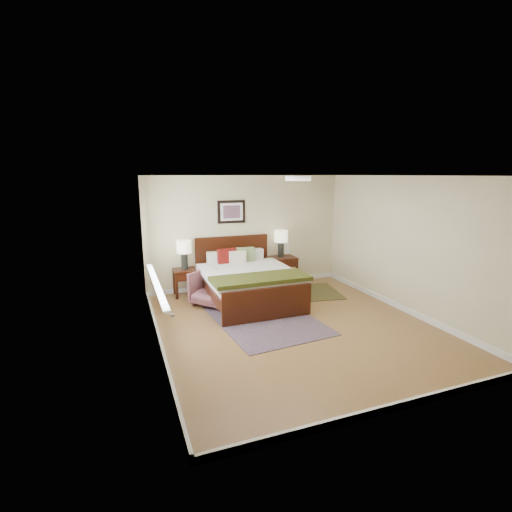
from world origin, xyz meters
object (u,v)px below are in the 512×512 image
object	(u,v)px
lamp_right	(281,239)
bed	(247,276)
nightstand_left	(185,275)
armchair	(213,288)
nightstand_right	(281,268)
rug_persian	(264,318)
lamp_left	(184,250)

from	to	relation	value
lamp_right	bed	bearing A→B (deg)	-142.88
bed	nightstand_left	distance (m)	1.37
bed	lamp_right	world-z (taller)	lamp_right
lamp_right	armchair	size ratio (longest dim) A/B	0.82
nightstand_left	nightstand_right	size ratio (longest dim) A/B	0.85
armchair	rug_persian	xyz separation A→B (m)	(0.65, -1.04, -0.33)
rug_persian	armchair	bearing A→B (deg)	117.04
rug_persian	nightstand_right	bearing A→B (deg)	52.68
bed	nightstand_left	world-z (taller)	bed
lamp_left	rug_persian	bearing A→B (deg)	-59.32
armchair	lamp_left	bearing A→B (deg)	166.84
nightstand_right	armchair	size ratio (longest dim) A/B	0.89
nightstand_left	lamp_left	xyz separation A→B (m)	(0.00, 0.02, 0.54)
bed	lamp_left	size ratio (longest dim) A/B	3.55
armchair	lamp_right	bearing A→B (deg)	71.36
nightstand_right	lamp_left	distance (m)	2.28
lamp_left	armchair	bearing A→B (deg)	-61.33
nightstand_right	lamp_left	size ratio (longest dim) A/B	1.09
bed	rug_persian	size ratio (longest dim) A/B	0.94
nightstand_left	rug_persian	size ratio (longest dim) A/B	0.25
bed	armchair	bearing A→B (deg)	173.93
nightstand_right	armchair	world-z (taller)	armchair
bed	nightstand_right	world-z (taller)	bed
lamp_right	armchair	distance (m)	2.08
bed	armchair	size ratio (longest dim) A/B	2.90
armchair	nightstand_right	bearing A→B (deg)	70.95
nightstand_right	lamp_right	distance (m)	0.67
lamp_right	rug_persian	xyz separation A→B (m)	(-1.13, -1.81, -1.08)
bed	lamp_right	xyz separation A→B (m)	(1.11, 0.84, 0.54)
nightstand_right	lamp_right	xyz separation A→B (m)	(-0.00, 0.01, 0.67)
nightstand_left	lamp_left	world-z (taller)	lamp_left
nightstand_left	lamp_right	xyz separation A→B (m)	(2.20, 0.02, 0.63)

